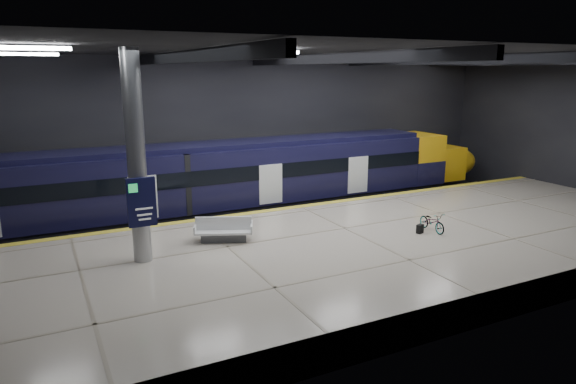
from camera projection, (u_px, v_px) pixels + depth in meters
ground at (331, 246)px, 21.82m from camera, size 30.00×30.00×0.00m
room_shell at (334, 111)px, 20.50m from camera, size 30.10×16.10×8.05m
platform at (366, 252)px, 19.52m from camera, size 30.00×11.00×1.10m
safety_strip at (301, 206)px, 23.96m from camera, size 30.00×0.40×0.01m
rails at (276, 213)px, 26.59m from camera, size 30.00×1.52×0.16m
train at (236, 180)px, 25.19m from camera, size 29.40×2.84×3.79m
bench at (224, 232)px, 19.05m from camera, size 2.31×1.65×0.94m
bicycle at (432, 222)px, 20.22m from camera, size 0.59×1.48×0.76m
pannier_bag at (420, 229)px, 20.00m from camera, size 0.34×0.27×0.35m
info_column at (137, 161)px, 16.41m from camera, size 0.90×0.78×6.90m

